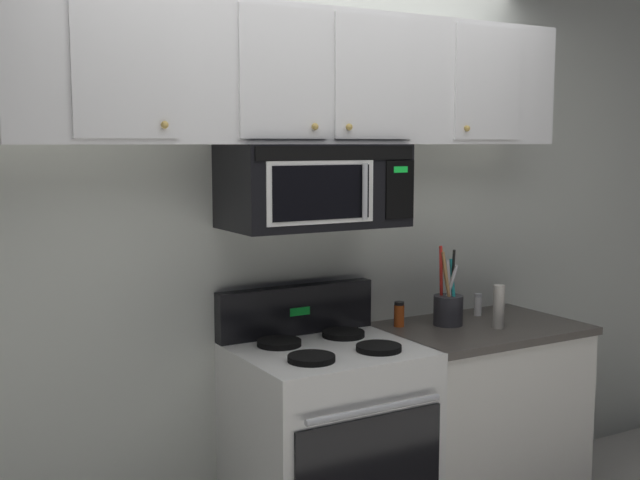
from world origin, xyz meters
name	(u,v)px	position (x,y,z in m)	size (l,w,h in m)	color
back_wall	(287,233)	(0.00, 0.79, 1.35)	(5.20, 0.10, 2.70)	silver
stove_range	(328,447)	(0.00, 0.42, 0.47)	(0.76, 0.69, 1.12)	white
over_range_microwave	(314,186)	(0.00, 0.54, 1.58)	(0.76, 0.43, 0.35)	black
upper_cabinets	(310,78)	(0.00, 0.57, 2.02)	(2.50, 0.36, 0.55)	silver
counter_segment	(478,416)	(0.84, 0.43, 0.45)	(0.93, 0.65, 0.90)	white
utensil_crock_charcoal	(448,306)	(0.71, 0.50, 0.99)	(0.14, 0.14, 0.38)	#2D2D33
salt_shaker	(478,305)	(0.97, 0.59, 0.95)	(0.04, 0.04, 0.11)	white
pepper_mill	(499,307)	(0.87, 0.34, 1.00)	(0.05, 0.05, 0.20)	#B7B2A8
spice_jar	(399,314)	(0.49, 0.60, 0.96)	(0.05, 0.05, 0.12)	#C64C19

